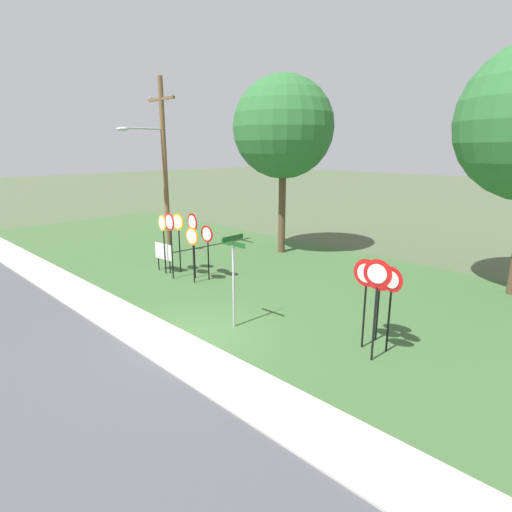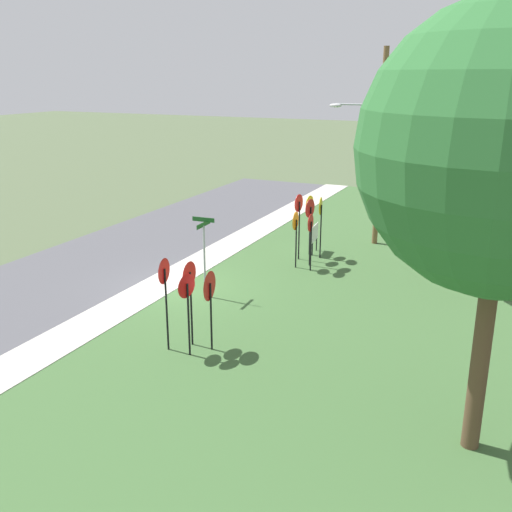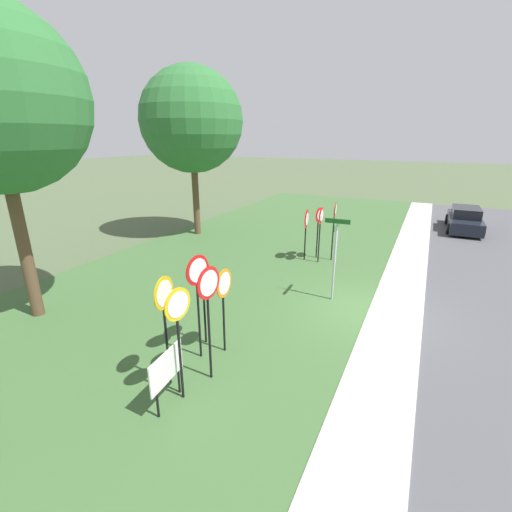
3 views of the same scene
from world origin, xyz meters
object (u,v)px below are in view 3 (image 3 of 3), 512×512
yield_sign_far_left (335,217)px  street_name_post (335,253)px  stop_sign_far_left (198,284)px  parked_sedan_distant (465,220)px  yield_sign_near_right (321,221)px  oak_tree_right (192,121)px  notice_board (167,370)px  stop_sign_far_center (165,308)px  stop_sign_far_right (178,321)px  yield_sign_far_right (319,221)px  stop_sign_near_left (224,293)px  stop_sign_near_right (209,299)px  yield_sign_near_left (307,223)px  stop_sign_center_tall (204,287)px

yield_sign_far_left → street_name_post: 4.18m
stop_sign_far_left → parked_sedan_distant: bearing=-12.9°
yield_sign_near_right → oak_tree_right: 8.98m
notice_board → stop_sign_far_center: bearing=30.8°
stop_sign_far_right → yield_sign_far_right: stop_sign_far_right is taller
street_name_post → yield_sign_far_left: bearing=12.2°
stop_sign_far_center → yield_sign_far_right: bearing=-11.5°
stop_sign_far_right → yield_sign_far_left: (10.20, -0.56, 0.15)m
stop_sign_near_left → street_name_post: 4.60m
yield_sign_far_left → stop_sign_near_left: bearing=168.0°
stop_sign_near_left → parked_sedan_distant: 18.42m
stop_sign_far_left → oak_tree_right: bearing=43.5°
stop_sign_far_right → street_name_post: 6.38m
stop_sign_far_left → oak_tree_right: oak_tree_right is taller
stop_sign_near_right → yield_sign_near_left: 8.91m
yield_sign_far_right → street_name_post: size_ratio=0.83×
stop_sign_center_tall → yield_sign_near_right: yield_sign_near_right is taller
yield_sign_far_right → parked_sedan_distant: 11.05m
oak_tree_right → stop_sign_far_center: bearing=-147.5°
yield_sign_far_left → notice_board: yield_sign_far_left is taller
yield_sign_far_right → parked_sedan_distant: bearing=-24.6°
stop_sign_center_tall → parked_sedan_distant: 18.56m
stop_sign_center_tall → yield_sign_far_left: size_ratio=0.85×
yield_sign_far_left → parked_sedan_distant: 10.71m
stop_sign_near_left → oak_tree_right: 12.89m
stop_sign_far_right → street_name_post: size_ratio=0.91×
yield_sign_far_left → oak_tree_right: 9.23m
stop_sign_far_center → yield_sign_far_right: stop_sign_far_center is taller
stop_sign_far_center → yield_sign_far_right: (9.95, -0.42, -0.15)m
oak_tree_right → parked_sedan_distant: 16.84m
stop_sign_far_right → stop_sign_far_center: bearing=70.9°
street_name_post → yield_sign_far_right: bearing=21.1°
stop_sign_near_right → parked_sedan_distant: (18.34, -6.07, -1.40)m
yield_sign_near_right → yield_sign_far_right: bearing=23.0°
stop_sign_far_left → oak_tree_right: 12.91m
yield_sign_near_left → yield_sign_far_left: size_ratio=0.86×
yield_sign_far_right → stop_sign_center_tall: bearing=-173.1°
stop_sign_far_center → stop_sign_center_tall: size_ratio=1.14×
oak_tree_right → notice_board: bearing=-147.4°
stop_sign_far_right → notice_board: (-0.29, 0.15, -1.02)m
stop_sign_near_right → stop_sign_far_left: 0.91m
yield_sign_near_left → parked_sedan_distant: bearing=-41.2°
stop_sign_near_right → notice_board: stop_sign_near_right is taller
stop_sign_far_center → yield_sign_far_left: bearing=-15.6°
street_name_post → yield_sign_near_left: bearing=29.0°
yield_sign_far_right → notice_board: 10.56m
stop_sign_near_right → yield_sign_far_right: size_ratio=1.17×
street_name_post → parked_sedan_distant: street_name_post is taller
stop_sign_near_left → stop_sign_near_right: bearing=-168.8°
yield_sign_far_left → stop_sign_far_right: bearing=169.4°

